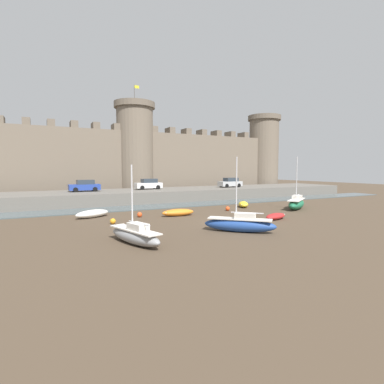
{
  "coord_description": "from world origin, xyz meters",
  "views": [
    {
      "loc": [
        -15.24,
        -21.88,
        4.81
      ],
      "look_at": [
        -1.72,
        4.54,
        2.5
      ],
      "focal_mm": 28.0,
      "sensor_mm": 36.0,
      "label": 1
    }
  ],
  "objects_px": {
    "mooring_buoy_near_shore": "(146,227)",
    "car_quay_centre_east": "(149,184)",
    "rowboat_near_channel_right": "(92,213)",
    "car_quay_west": "(85,186)",
    "mooring_buoy_mid_mud": "(140,215)",
    "sailboat_foreground_centre": "(135,235)",
    "rowboat_near_channel_left": "(178,212)",
    "rowboat_midflat_left": "(276,216)",
    "rowboat_midflat_right": "(243,204)",
    "mooring_buoy_off_centre": "(228,209)",
    "mooring_buoy_near_channel": "(113,221)",
    "car_quay_east": "(230,183)",
    "sailboat_foreground_right": "(296,203)",
    "sailboat_foreground_left": "(240,224)"
  },
  "relations": [
    {
      "from": "sailboat_foreground_left",
      "to": "mooring_buoy_off_centre",
      "type": "relative_size",
      "value": 11.33
    },
    {
      "from": "rowboat_near_channel_right",
      "to": "rowboat_near_channel_left",
      "type": "bearing_deg",
      "value": -20.55
    },
    {
      "from": "mooring_buoy_off_centre",
      "to": "mooring_buoy_near_channel",
      "type": "height_order",
      "value": "mooring_buoy_off_centre"
    },
    {
      "from": "mooring_buoy_near_shore",
      "to": "car_quay_west",
      "type": "xyz_separation_m",
      "value": [
        -1.73,
        21.5,
        2.19
      ]
    },
    {
      "from": "rowboat_near_channel_right",
      "to": "mooring_buoy_off_centre",
      "type": "xyz_separation_m",
      "value": [
        14.56,
        -2.14,
        -0.14
      ]
    },
    {
      "from": "rowboat_near_channel_left",
      "to": "mooring_buoy_off_centre",
      "type": "bearing_deg",
      "value": 7.2
    },
    {
      "from": "rowboat_midflat_left",
      "to": "sailboat_foreground_left",
      "type": "bearing_deg",
      "value": -154.35
    },
    {
      "from": "rowboat_midflat_left",
      "to": "car_quay_west",
      "type": "bearing_deg",
      "value": 122.84
    },
    {
      "from": "mooring_buoy_off_centre",
      "to": "sailboat_foreground_centre",
      "type": "bearing_deg",
      "value": -144.21
    },
    {
      "from": "mooring_buoy_off_centre",
      "to": "mooring_buoy_near_channel",
      "type": "distance_m",
      "value": 13.74
    },
    {
      "from": "car_quay_east",
      "to": "sailboat_foreground_centre",
      "type": "bearing_deg",
      "value": -134.66
    },
    {
      "from": "rowboat_near_channel_right",
      "to": "car_quay_west",
      "type": "relative_size",
      "value": 0.93
    },
    {
      "from": "car_quay_centre_east",
      "to": "mooring_buoy_near_shore",
      "type": "bearing_deg",
      "value": -109.31
    },
    {
      "from": "rowboat_midflat_right",
      "to": "rowboat_near_channel_right",
      "type": "relative_size",
      "value": 0.82
    },
    {
      "from": "mooring_buoy_near_shore",
      "to": "rowboat_midflat_left",
      "type": "bearing_deg",
      "value": -3.15
    },
    {
      "from": "rowboat_midflat_left",
      "to": "sailboat_foreground_left",
      "type": "height_order",
      "value": "sailboat_foreground_left"
    },
    {
      "from": "sailboat_foreground_centre",
      "to": "car_quay_west",
      "type": "bearing_deg",
      "value": 89.44
    },
    {
      "from": "rowboat_midflat_left",
      "to": "car_quay_west",
      "type": "xyz_separation_m",
      "value": [
        -14.32,
        22.19,
        2.13
      ]
    },
    {
      "from": "mooring_buoy_mid_mud",
      "to": "car_quay_east",
      "type": "bearing_deg",
      "value": 34.39
    },
    {
      "from": "rowboat_midflat_right",
      "to": "mooring_buoy_near_shore",
      "type": "distance_m",
      "value": 17.5
    },
    {
      "from": "rowboat_midflat_right",
      "to": "mooring_buoy_off_centre",
      "type": "distance_m",
      "value": 4.12
    },
    {
      "from": "mooring_buoy_mid_mud",
      "to": "car_quay_west",
      "type": "relative_size",
      "value": 0.12
    },
    {
      "from": "sailboat_foreground_right",
      "to": "mooring_buoy_mid_mud",
      "type": "xyz_separation_m",
      "value": [
        -18.54,
        2.68,
        -0.43
      ]
    },
    {
      "from": "rowboat_near_channel_left",
      "to": "mooring_buoy_off_centre",
      "type": "distance_m",
      "value": 6.67
    },
    {
      "from": "mooring_buoy_mid_mud",
      "to": "sailboat_foreground_centre",
      "type": "bearing_deg",
      "value": -108.72
    },
    {
      "from": "rowboat_midflat_right",
      "to": "mooring_buoy_off_centre",
      "type": "xyz_separation_m",
      "value": [
        -3.65,
        -1.9,
        -0.12
      ]
    },
    {
      "from": "rowboat_near_channel_right",
      "to": "car_quay_west",
      "type": "distance_m",
      "value": 13.27
    },
    {
      "from": "mooring_buoy_off_centre",
      "to": "car_quay_west",
      "type": "xyz_separation_m",
      "value": [
        -13.55,
        15.21,
        2.19
      ]
    },
    {
      "from": "rowboat_near_channel_left",
      "to": "mooring_buoy_near_channel",
      "type": "bearing_deg",
      "value": -167.88
    },
    {
      "from": "rowboat_near_channel_right",
      "to": "mooring_buoy_near_channel",
      "type": "bearing_deg",
      "value": -77.11
    },
    {
      "from": "mooring_buoy_near_channel",
      "to": "car_quay_east",
      "type": "relative_size",
      "value": 0.12
    },
    {
      "from": "sailboat_foreground_right",
      "to": "sailboat_foreground_centre",
      "type": "xyz_separation_m",
      "value": [
        -21.98,
        -7.46,
        -0.12
      ]
    },
    {
      "from": "rowboat_midflat_left",
      "to": "mooring_buoy_off_centre",
      "type": "height_order",
      "value": "rowboat_midflat_left"
    },
    {
      "from": "rowboat_near_channel_right",
      "to": "mooring_buoy_off_centre",
      "type": "height_order",
      "value": "rowboat_near_channel_right"
    },
    {
      "from": "rowboat_near_channel_left",
      "to": "car_quay_west",
      "type": "bearing_deg",
      "value": 113.35
    },
    {
      "from": "mooring_buoy_near_channel",
      "to": "sailboat_foreground_centre",
      "type": "bearing_deg",
      "value": -91.89
    },
    {
      "from": "mooring_buoy_off_centre",
      "to": "sailboat_foreground_left",
      "type": "bearing_deg",
      "value": -119.25
    },
    {
      "from": "rowboat_midflat_right",
      "to": "sailboat_foreground_centre",
      "type": "bearing_deg",
      "value": -145.83
    },
    {
      "from": "sailboat_foreground_left",
      "to": "mooring_buoy_off_centre",
      "type": "xyz_separation_m",
      "value": [
        5.63,
        10.06,
        -0.36
      ]
    },
    {
      "from": "sailboat_foreground_right",
      "to": "mooring_buoy_near_channel",
      "type": "relative_size",
      "value": 12.69
    },
    {
      "from": "rowboat_midflat_right",
      "to": "mooring_buoy_near_channel",
      "type": "xyz_separation_m",
      "value": [
        -17.19,
        -4.22,
        -0.13
      ]
    },
    {
      "from": "sailboat_foreground_left",
      "to": "mooring_buoy_near_shore",
      "type": "relative_size",
      "value": 11.44
    },
    {
      "from": "sailboat_foreground_centre",
      "to": "car_quay_centre_east",
      "type": "bearing_deg",
      "value": 69.3
    },
    {
      "from": "sailboat_foreground_right",
      "to": "car_quay_east",
      "type": "distance_m",
      "value": 16.81
    },
    {
      "from": "mooring_buoy_near_shore",
      "to": "mooring_buoy_mid_mud",
      "type": "bearing_deg",
      "value": 77.32
    },
    {
      "from": "rowboat_midflat_left",
      "to": "sailboat_foreground_right",
      "type": "relative_size",
      "value": 0.49
    },
    {
      "from": "rowboat_near_channel_right",
      "to": "car_quay_west",
      "type": "xyz_separation_m",
      "value": [
        1.02,
        13.07,
        2.05
      ]
    },
    {
      "from": "car_quay_west",
      "to": "sailboat_foreground_right",
      "type": "bearing_deg",
      "value": -39.16
    },
    {
      "from": "mooring_buoy_near_shore",
      "to": "car_quay_centre_east",
      "type": "xyz_separation_m",
      "value": [
        7.64,
        21.79,
        2.19
      ]
    },
    {
      "from": "rowboat_near_channel_left",
      "to": "car_quay_west",
      "type": "height_order",
      "value": "car_quay_west"
    }
  ]
}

